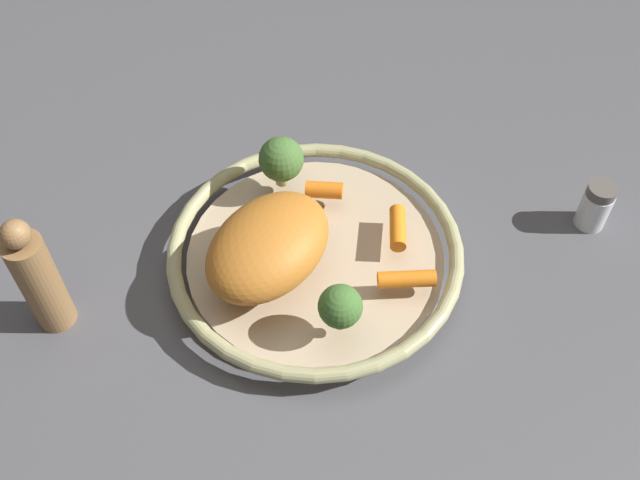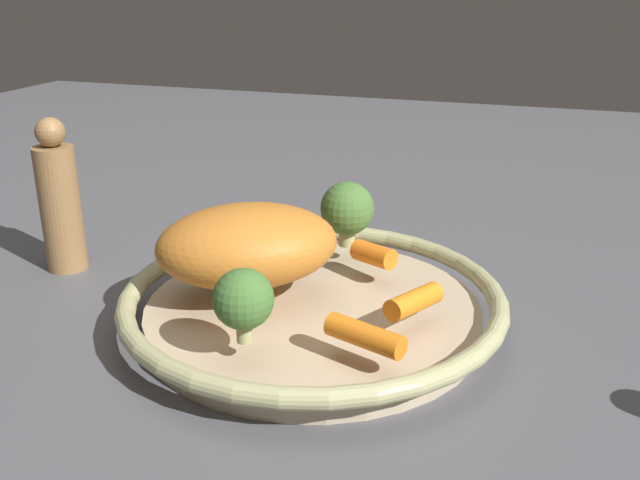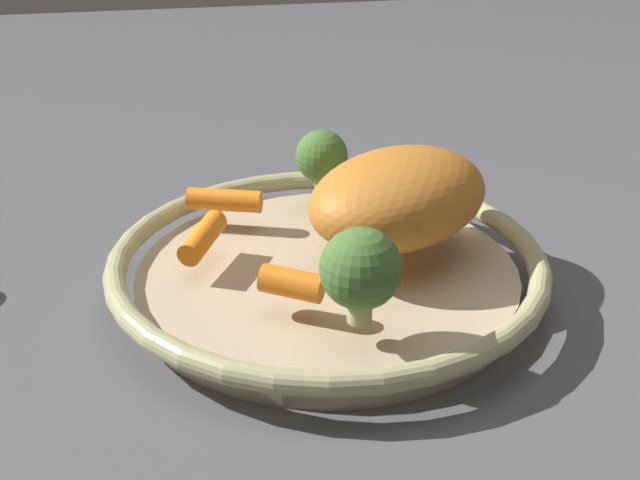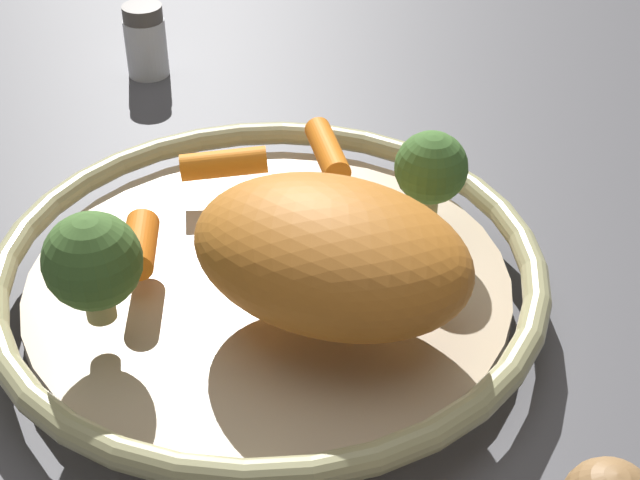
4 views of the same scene
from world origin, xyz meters
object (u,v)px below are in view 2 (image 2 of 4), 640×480
object	(u,v)px
baby_carrot_left	(365,336)
broccoli_floret_small	(243,300)
pepper_mill	(60,201)
serving_bowl	(313,305)
baby_carrot_right	(374,255)
baby_carrot_center	(414,301)
roast_chicken_piece	(248,245)
broccoli_floret_mid	(345,209)

from	to	relation	value
baby_carrot_left	broccoli_floret_small	world-z (taller)	broccoli_floret_small
baby_carrot_left	pepper_mill	xyz separation A→B (m)	(0.14, 0.38, 0.03)
baby_carrot_left	pepper_mill	bearing A→B (deg)	70.21
serving_bowl	baby_carrot_right	size ratio (longest dim) A/B	7.75
broccoli_floret_small	baby_carrot_center	bearing A→B (deg)	-51.38
roast_chicken_piece	baby_carrot_left	distance (m)	0.16
serving_bowl	broccoli_floret_small	size ratio (longest dim) A/B	5.86
broccoli_floret_small	broccoli_floret_mid	world-z (taller)	broccoli_floret_mid
baby_carrot_center	broccoli_floret_mid	xyz separation A→B (m)	(0.13, 0.10, 0.03)
broccoli_floret_mid	pepper_mill	distance (m)	0.31
roast_chicken_piece	pepper_mill	bearing A→B (deg)	77.85
baby_carrot_center	broccoli_floret_small	distance (m)	0.15
baby_carrot_center	broccoli_floret_mid	size ratio (longest dim) A/B	0.88
serving_bowl	baby_carrot_right	distance (m)	0.08
serving_bowl	baby_carrot_center	xyz separation A→B (m)	(-0.02, -0.10, 0.03)
baby_carrot_left	broccoli_floret_mid	world-z (taller)	broccoli_floret_mid
baby_carrot_center	broccoli_floret_mid	world-z (taller)	broccoli_floret_mid
pepper_mill	baby_carrot_left	bearing A→B (deg)	-109.79
broccoli_floret_small	pepper_mill	xyz separation A→B (m)	(0.16, 0.29, 0.00)
baby_carrot_right	baby_carrot_left	xyz separation A→B (m)	(-0.16, -0.03, -0.00)
broccoli_floret_mid	roast_chicken_piece	bearing A→B (deg)	153.89
roast_chicken_piece	baby_carrot_center	size ratio (longest dim) A/B	2.75
serving_bowl	pepper_mill	bearing A→B (deg)	81.69
roast_chicken_piece	pepper_mill	size ratio (longest dim) A/B	0.98
baby_carrot_center	baby_carrot_right	size ratio (longest dim) A/B	1.33
broccoli_floret_mid	broccoli_floret_small	bearing A→B (deg)	176.04
baby_carrot_left	broccoli_floret_mid	bearing A→B (deg)	20.59
roast_chicken_piece	serving_bowl	bearing A→B (deg)	-82.27
roast_chicken_piece	broccoli_floret_small	distance (m)	0.11
baby_carrot_right	broccoli_floret_small	bearing A→B (deg)	162.35
roast_chicken_piece	broccoli_floret_small	bearing A→B (deg)	-157.82
baby_carrot_right	baby_carrot_left	bearing A→B (deg)	-168.08
roast_chicken_piece	pepper_mill	distance (m)	0.25
serving_bowl	baby_carrot_right	world-z (taller)	baby_carrot_right
pepper_mill	serving_bowl	bearing A→B (deg)	-98.31
roast_chicken_piece	baby_carrot_center	world-z (taller)	roast_chicken_piece
baby_carrot_right	broccoli_floret_small	world-z (taller)	broccoli_floret_small
baby_carrot_left	broccoli_floret_small	bearing A→B (deg)	102.94
baby_carrot_right	broccoli_floret_mid	bearing A→B (deg)	45.03
baby_carrot_center	pepper_mill	size ratio (longest dim) A/B	0.36
broccoli_floret_mid	baby_carrot_left	bearing A→B (deg)	-159.41
baby_carrot_center	baby_carrot_right	xyz separation A→B (m)	(0.09, 0.06, 0.00)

